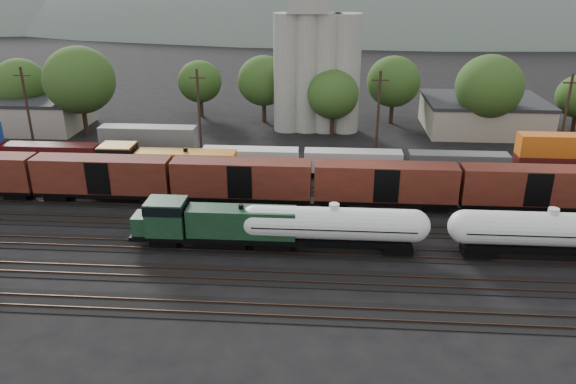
# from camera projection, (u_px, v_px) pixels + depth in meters

# --- Properties ---
(ground) EXTENTS (600.00, 600.00, 0.00)m
(ground) POSITION_uv_depth(u_px,v_px,m) (272.00, 226.00, 56.93)
(ground) COLOR black
(tracks) EXTENTS (180.00, 33.20, 0.20)m
(tracks) POSITION_uv_depth(u_px,v_px,m) (272.00, 226.00, 56.91)
(tracks) COLOR black
(tracks) RESTS_ON ground
(green_locomotive) EXTENTS (16.59, 2.93, 4.39)m
(green_locomotive) POSITION_uv_depth(u_px,v_px,m) (211.00, 223.00, 51.71)
(green_locomotive) COLOR black
(green_locomotive) RESTS_ON ground
(tank_car_a) EXTENTS (17.31, 3.10, 4.54)m
(tank_car_a) POSITION_uv_depth(u_px,v_px,m) (334.00, 225.00, 50.89)
(tank_car_a) COLOR white
(tank_car_a) RESTS_ON ground
(tank_car_b) EXTENTS (17.84, 3.19, 4.68)m
(tank_car_b) POSITION_uv_depth(u_px,v_px,m) (550.00, 231.00, 49.59)
(tank_car_b) COLOR white
(tank_car_b) RESTS_ON ground
(orange_locomotive) EXTENTS (19.35, 3.23, 4.84)m
(orange_locomotive) POSITION_uv_depth(u_px,v_px,m) (159.00, 165.00, 66.09)
(orange_locomotive) COLOR black
(orange_locomotive) RESTS_ON ground
(boxcar_string) EXTENTS (153.60, 2.90, 4.20)m
(boxcar_string) POSITION_uv_depth(u_px,v_px,m) (313.00, 181.00, 60.11)
(boxcar_string) COLOR black
(boxcar_string) RESTS_ON ground
(container_wall) EXTENTS (160.00, 2.60, 5.80)m
(container_wall) POSITION_uv_depth(u_px,v_px,m) (251.00, 157.00, 70.22)
(container_wall) COLOR black
(container_wall) RESTS_ON ground
(grain_silo) EXTENTS (13.40, 5.00, 29.00)m
(grain_silo) POSITION_uv_depth(u_px,v_px,m) (316.00, 59.00, 85.74)
(grain_silo) COLOR gray
(grain_silo) RESTS_ON ground
(industrial_sheds) EXTENTS (119.38, 17.26, 5.10)m
(industrial_sheds) POSITION_uv_depth(u_px,v_px,m) (336.00, 116.00, 88.11)
(industrial_sheds) COLOR #9E937F
(industrial_sheds) RESTS_ON ground
(tree_band) EXTENTS (160.91, 22.66, 14.39)m
(tree_band) POSITION_uv_depth(u_px,v_px,m) (295.00, 82.00, 88.47)
(tree_band) COLOR black
(tree_band) RESTS_ON ground
(utility_poles) EXTENTS (122.20, 0.36, 12.00)m
(utility_poles) POSITION_uv_depth(u_px,v_px,m) (288.00, 113.00, 74.92)
(utility_poles) COLOR black
(utility_poles) RESTS_ON ground
(distant_hills) EXTENTS (860.00, 286.00, 130.00)m
(distant_hills) POSITION_uv_depth(u_px,v_px,m) (363.00, 55.00, 303.36)
(distant_hills) COLOR #59665B
(distant_hills) RESTS_ON ground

